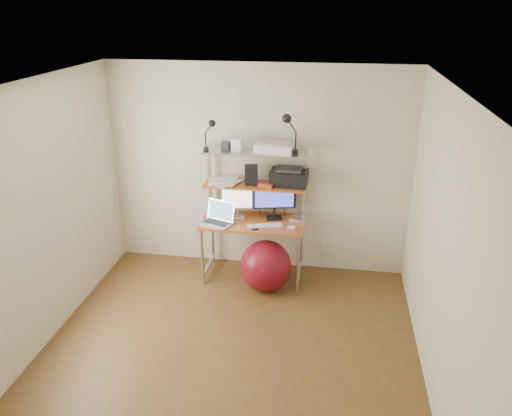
{
  "coord_description": "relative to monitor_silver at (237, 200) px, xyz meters",
  "views": [
    {
      "loc": [
        0.87,
        -3.8,
        3.12
      ],
      "look_at": [
        0.08,
        1.15,
        1.03
      ],
      "focal_mm": 35.0,
      "sensor_mm": 36.0,
      "label": 1
    }
  ],
  "objects": [
    {
      "name": "mac_mini",
      "position": [
        0.73,
        0.05,
        -0.21
      ],
      "size": [
        0.24,
        0.24,
        0.04
      ],
      "primitive_type": "cube",
      "rotation": [
        0.0,
        0.0,
        -0.34
      ],
      "color": "silver",
      "rests_on": "desktop"
    },
    {
      "name": "box_grey",
      "position": [
        -0.13,
        0.05,
        0.63
      ],
      "size": [
        0.1,
        0.1,
        0.09
      ],
      "primitive_type": "cube",
      "rotation": [
        0.0,
        0.0,
        -0.15
      ],
      "color": "#2C2D2F",
      "rests_on": "top_shelf"
    },
    {
      "name": "monitor_silver",
      "position": [
        0.0,
        0.0,
        0.0
      ],
      "size": [
        0.38,
        0.16,
        0.43
      ],
      "rotation": [
        0.0,
        0.0,
        0.17
      ],
      "color": "#A8A9AD",
      "rests_on": "desktop"
    },
    {
      "name": "nas_cube",
      "position": [
        0.16,
        0.06,
        0.29
      ],
      "size": [
        0.17,
        0.17,
        0.22
      ],
      "primitive_type": "cube",
      "rotation": [
        0.0,
        0.0,
        0.17
      ],
      "color": "black",
      "rests_on": "mid_shelf"
    },
    {
      "name": "clip_lamp_left",
      "position": [
        -0.28,
        -0.06,
        0.85
      ],
      "size": [
        0.15,
        0.08,
        0.37
      ],
      "color": "black",
      "rests_on": "top_shelf"
    },
    {
      "name": "mouse",
      "position": [
        0.66,
        -0.2,
        -0.22
      ],
      "size": [
        0.09,
        0.07,
        0.02
      ],
      "primitive_type": "cube",
      "rotation": [
        0.0,
        0.0,
        -0.22
      ],
      "color": "silver",
      "rests_on": "desktop"
    },
    {
      "name": "box_white",
      "position": [
        0.0,
        0.04,
        0.65
      ],
      "size": [
        0.14,
        0.13,
        0.14
      ],
      "primitive_type": "cube",
      "rotation": [
        0.0,
        0.0,
        -0.24
      ],
      "color": "silver",
      "rests_on": "top_shelf"
    },
    {
      "name": "clip_lamp_right",
      "position": [
        0.58,
        -0.04,
        0.91
      ],
      "size": [
        0.18,
        0.1,
        0.45
      ],
      "color": "black",
      "rests_on": "top_shelf"
    },
    {
      "name": "computer_desk",
      "position": [
        0.2,
        -0.02,
        -0.01
      ],
      "size": [
        1.2,
        0.6,
        1.57
      ],
      "color": "#B16322",
      "rests_on": "ground"
    },
    {
      "name": "keyboard",
      "position": [
        0.36,
        -0.2,
        -0.22
      ],
      "size": [
        0.42,
        0.23,
        0.01
      ],
      "primitive_type": "cube",
      "rotation": [
        0.0,
        0.0,
        0.3
      ],
      "color": "silver",
      "rests_on": "desktop"
    },
    {
      "name": "phone",
      "position": [
        0.26,
        -0.26,
        -0.22
      ],
      "size": [
        0.09,
        0.15,
        0.01
      ],
      "primitive_type": "cube",
      "rotation": [
        0.0,
        0.0,
        0.12
      ],
      "color": "black",
      "rests_on": "desktop"
    },
    {
      "name": "wall_outlet",
      "position": [
        1.05,
        0.27,
        -0.67
      ],
      "size": [
        0.08,
        0.01,
        0.12
      ],
      "primitive_type": "cube",
      "color": "silver",
      "rests_on": "room"
    },
    {
      "name": "scanner",
      "position": [
        0.43,
        0.05,
        0.64
      ],
      "size": [
        0.47,
        0.34,
        0.11
      ],
      "rotation": [
        0.0,
        0.0,
        -0.15
      ],
      "color": "silver",
      "rests_on": "top_shelf"
    },
    {
      "name": "exercise_ball",
      "position": [
        0.39,
        -0.33,
        -0.67
      ],
      "size": [
        0.59,
        0.59,
        0.59
      ],
      "primitive_type": "sphere",
      "color": "maroon",
      "rests_on": "floor"
    },
    {
      "name": "red_box",
      "position": [
        0.34,
        -0.01,
        0.21
      ],
      "size": [
        0.19,
        0.15,
        0.05
      ],
      "primitive_type": "cube",
      "rotation": [
        0.0,
        0.0,
        -0.24
      ],
      "color": "#B52C1C",
      "rests_on": "mid_shelf"
    },
    {
      "name": "room",
      "position": [
        0.2,
        -1.52,
        0.28
      ],
      "size": [
        3.6,
        3.6,
        3.6
      ],
      "color": "brown",
      "rests_on": "ground"
    },
    {
      "name": "monitor_black",
      "position": [
        0.43,
        0.05,
        0.02
      ],
      "size": [
        0.5,
        0.18,
        0.5
      ],
      "rotation": [
        0.0,
        0.0,
        0.22
      ],
      "color": "black",
      "rests_on": "desktop"
    },
    {
      "name": "paper_stack",
      "position": [
        -0.17,
        0.05,
        0.2
      ],
      "size": [
        0.42,
        0.41,
        0.03
      ],
      "color": "white",
      "rests_on": "mid_shelf"
    },
    {
      "name": "laptop",
      "position": [
        -0.19,
        -0.17,
        -0.17
      ],
      "size": [
        0.43,
        0.39,
        0.31
      ],
      "rotation": [
        0.0,
        0.0,
        -0.36
      ],
      "color": "silver",
      "rests_on": "desktop"
    },
    {
      "name": "printer",
      "position": [
        0.59,
        0.1,
        0.28
      ],
      "size": [
        0.44,
        0.31,
        0.2
      ],
      "rotation": [
        0.0,
        0.0,
        -0.05
      ],
      "color": "black",
      "rests_on": "mid_shelf"
    }
  ]
}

